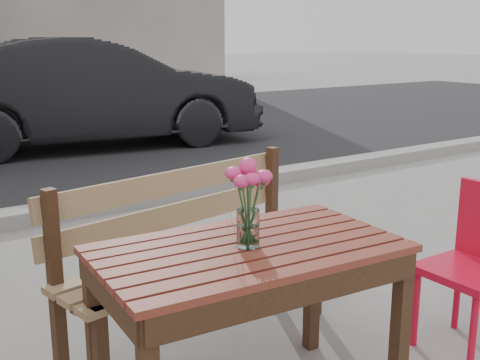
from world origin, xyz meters
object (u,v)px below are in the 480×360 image
at_px(main_table, 248,274).
at_px(main_vase, 248,192).
at_px(red_chair, 479,256).
at_px(parked_car, 91,93).

bearing_deg(main_table, main_vase, -132.64).
bearing_deg(main_vase, red_chair, -8.02).
distance_m(main_vase, parked_car, 6.04).
height_order(main_table, parked_car, parked_car).
bearing_deg(red_chair, main_vase, -97.59).
relative_size(main_table, parked_car, 0.27).
xyz_separation_m(main_table, parked_car, (1.63, 5.81, 0.13)).
bearing_deg(parked_car, red_chair, -175.97).
distance_m(red_chair, parked_car, 6.00).
xyz_separation_m(main_vase, parked_car, (1.63, 5.82, -0.18)).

